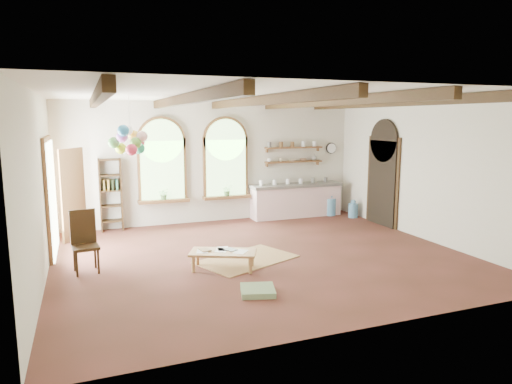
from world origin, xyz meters
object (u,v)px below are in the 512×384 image
kitchen_counter (296,200)px  side_chair (86,255)px  coffee_table (223,253)px  balloon_cluster (130,140)px

kitchen_counter → side_chair: bearing=-152.2°
coffee_table → side_chair: (-2.36, 0.74, 0.02)m
kitchen_counter → balloon_cluster: 5.53m
side_chair → balloon_cluster: size_ratio=0.99×
kitchen_counter → balloon_cluster: balloon_cluster is taller
kitchen_counter → coffee_table: bearing=-131.4°
coffee_table → side_chair: side_chair is taller
kitchen_counter → coffee_table: (-3.27, -3.72, -0.17)m
balloon_cluster → side_chair: bearing=-141.2°
kitchen_counter → balloon_cluster: bearing=-154.7°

